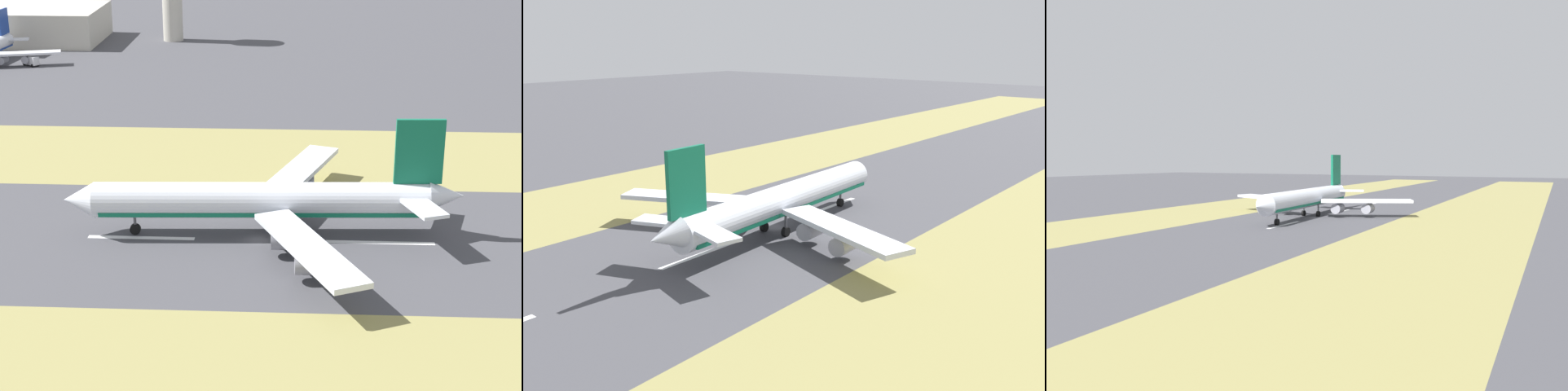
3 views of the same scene
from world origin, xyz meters
TOP-DOWN VIEW (x-y plane):
  - ground_plane at (0.00, 0.00)m, footprint 800.00×800.00m
  - grass_median_west at (-45.00, 0.00)m, footprint 40.00×600.00m
  - grass_median_east at (45.00, 0.00)m, footprint 40.00×600.00m
  - centreline_dash_near at (0.00, -60.19)m, footprint 1.20×18.00m
  - centreline_dash_mid at (0.00, -20.19)m, footprint 1.20×18.00m
  - centreline_dash_far at (0.00, 19.81)m, footprint 1.20×18.00m
  - airplane_main_jet at (2.69, -2.09)m, footprint 64.06×67.19m

SIDE VIEW (x-z plane):
  - ground_plane at x=0.00m, z-range 0.00..0.00m
  - grass_median_west at x=-45.00m, z-range 0.00..0.01m
  - grass_median_east at x=45.00m, z-range 0.00..0.01m
  - centreline_dash_near at x=0.00m, z-range 0.00..0.01m
  - centreline_dash_mid at x=0.00m, z-range 0.00..0.01m
  - centreline_dash_far at x=0.00m, z-range 0.00..0.01m
  - airplane_main_jet at x=2.69m, z-range -4.08..16.12m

